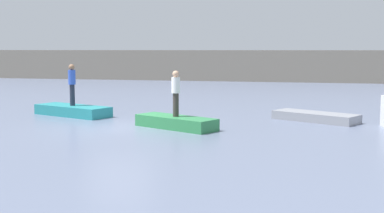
{
  "coord_description": "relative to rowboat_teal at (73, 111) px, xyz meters",
  "views": [
    {
      "loc": [
        7.08,
        -17.93,
        2.95
      ],
      "look_at": [
        2.42,
        1.75,
        0.67
      ],
      "focal_mm": 48.0,
      "sensor_mm": 36.0,
      "label": 1
    }
  ],
  "objects": [
    {
      "name": "person_white_shirt",
      "position": [
        5.41,
        -2.47,
        1.17
      ],
      "size": [
        0.32,
        0.32,
        1.71
      ],
      "color": "#38332D",
      "rests_on": "rowboat_green"
    },
    {
      "name": "ground_plane",
      "position": [
        3.28,
        -2.82,
        -0.22
      ],
      "size": [
        120.0,
        120.0,
        0.0
      ],
      "primitive_type": "plane",
      "color": "slate"
    },
    {
      "name": "person_blue_shirt",
      "position": [
        0.0,
        0.0,
        1.26
      ],
      "size": [
        0.32,
        0.32,
        1.83
      ],
      "color": "#232838",
      "rests_on": "rowboat_teal"
    },
    {
      "name": "rowboat_teal",
      "position": [
        0.0,
        0.0,
        0.0
      ],
      "size": [
        3.89,
        2.51,
        0.45
      ],
      "primitive_type": "cube",
      "rotation": [
        0.0,
        0.0,
        -0.37
      ],
      "color": "teal",
      "rests_on": "ground_plane"
    },
    {
      "name": "rowboat_grey",
      "position": [
        10.48,
        0.67,
        -0.05
      ],
      "size": [
        3.61,
        2.7,
        0.36
      ],
      "primitive_type": "cube",
      "rotation": [
        0.0,
        0.0,
        -0.5
      ],
      "color": "gray",
      "rests_on": "ground_plane"
    },
    {
      "name": "embankment_wall",
      "position": [
        3.28,
        25.91,
        1.19
      ],
      "size": [
        80.0,
        1.2,
        2.83
      ],
      "primitive_type": "cube",
      "color": "gray",
      "rests_on": "ground_plane"
    },
    {
      "name": "rowboat_green",
      "position": [
        5.41,
        -2.47,
        -0.0
      ],
      "size": [
        3.42,
        2.44,
        0.44
      ],
      "primitive_type": "cube",
      "rotation": [
        0.0,
        0.0,
        -0.47
      ],
      "color": "#2D7F47",
      "rests_on": "ground_plane"
    }
  ]
}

